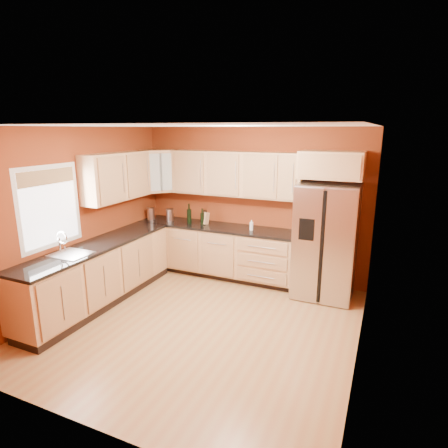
{
  "coord_description": "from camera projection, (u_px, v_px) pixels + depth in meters",
  "views": [
    {
      "loc": [
        2.14,
        -4.05,
        2.57
      ],
      "look_at": [
        -0.04,
        0.9,
        1.19
      ],
      "focal_mm": 30.0,
      "sensor_mm": 36.0,
      "label": 1
    }
  ],
  "objects": [
    {
      "name": "floor",
      "position": [
        200.0,
        324.0,
        5.06
      ],
      "size": [
        4.0,
        4.0,
        0.0
      ],
      "primitive_type": "plane",
      "color": "#A36D3F",
      "rests_on": "ground"
    },
    {
      "name": "ceiling",
      "position": [
        197.0,
        126.0,
        4.42
      ],
      "size": [
        4.0,
        4.0,
        0.0
      ],
      "primitive_type": "plane",
      "color": "white",
      "rests_on": "wall_back"
    },
    {
      "name": "wall_back",
      "position": [
        252.0,
        204.0,
        6.51
      ],
      "size": [
        4.0,
        0.04,
        2.6
      ],
      "primitive_type": "cube",
      "color": "maroon",
      "rests_on": "floor"
    },
    {
      "name": "wall_front",
      "position": [
        82.0,
        293.0,
        2.97
      ],
      "size": [
        4.0,
        0.04,
        2.6
      ],
      "primitive_type": "cube",
      "color": "maroon",
      "rests_on": "floor"
    },
    {
      "name": "wall_left",
      "position": [
        78.0,
        217.0,
        5.52
      ],
      "size": [
        0.04,
        4.0,
        2.6
      ],
      "primitive_type": "cube",
      "color": "maroon",
      "rests_on": "floor"
    },
    {
      "name": "wall_right",
      "position": [
        366.0,
        252.0,
        3.96
      ],
      "size": [
        0.04,
        4.0,
        2.6
      ],
      "primitive_type": "cube",
      "color": "maroon",
      "rests_on": "floor"
    },
    {
      "name": "base_cabinets_back",
      "position": [
        216.0,
        251.0,
        6.68
      ],
      "size": [
        2.9,
        0.6,
        0.88
      ],
      "primitive_type": "cube",
      "color": "#A97B52",
      "rests_on": "floor"
    },
    {
      "name": "base_cabinets_left",
      "position": [
        99.0,
        275.0,
        5.62
      ],
      "size": [
        0.6,
        2.8,
        0.88
      ],
      "primitive_type": "cube",
      "color": "#A97B52",
      "rests_on": "floor"
    },
    {
      "name": "countertop_back",
      "position": [
        216.0,
        227.0,
        6.55
      ],
      "size": [
        2.9,
        0.62,
        0.04
      ],
      "primitive_type": "cube",
      "color": "black",
      "rests_on": "base_cabinets_back"
    },
    {
      "name": "countertop_left",
      "position": [
        97.0,
        245.0,
        5.5
      ],
      "size": [
        0.62,
        2.8,
        0.04
      ],
      "primitive_type": "cube",
      "color": "black",
      "rests_on": "base_cabinets_left"
    },
    {
      "name": "upper_cabinets_back",
      "position": [
        235.0,
        174.0,
        6.34
      ],
      "size": [
        2.3,
        0.33,
        0.75
      ],
      "primitive_type": "cube",
      "color": "#A97B52",
      "rests_on": "wall_back"
    },
    {
      "name": "upper_cabinets_left",
      "position": [
        117.0,
        177.0,
        5.97
      ],
      "size": [
        0.33,
        1.35,
        0.75
      ],
      "primitive_type": "cube",
      "color": "#A97B52",
      "rests_on": "wall_left"
    },
    {
      "name": "corner_upper_cabinet",
      "position": [
        159.0,
        171.0,
        6.74
      ],
      "size": [
        0.67,
        0.67,
        0.75
      ],
      "primitive_type": "cube",
      "rotation": [
        0.0,
        0.0,
        0.79
      ],
      "color": "#A97B52",
      "rests_on": "wall_back"
    },
    {
      "name": "over_fridge_cabinet",
      "position": [
        332.0,
        165.0,
        5.54
      ],
      "size": [
        0.92,
        0.6,
        0.4
      ],
      "primitive_type": "cube",
      "color": "#A97B52",
      "rests_on": "wall_back"
    },
    {
      "name": "refrigerator",
      "position": [
        326.0,
        241.0,
        5.76
      ],
      "size": [
        0.9,
        0.75,
        1.78
      ],
      "primitive_type": "cube",
      "color": "#B8B7BC",
      "rests_on": "floor"
    },
    {
      "name": "window",
      "position": [
        50.0,
        207.0,
        5.01
      ],
      "size": [
        0.03,
        0.9,
        1.0
      ],
      "primitive_type": "cube",
      "color": "white",
      "rests_on": "wall_left"
    },
    {
      "name": "sink_faucet",
      "position": [
        70.0,
        244.0,
        5.02
      ],
      "size": [
        0.5,
        0.42,
        0.3
      ],
      "primitive_type": null,
      "color": "silver",
      "rests_on": "countertop_left"
    },
    {
      "name": "canister_left",
      "position": [
        151.0,
        214.0,
        6.96
      ],
      "size": [
        0.17,
        0.17,
        0.22
      ],
      "primitive_type": "cylinder",
      "rotation": [
        0.0,
        0.0,
        -0.32
      ],
      "color": "#B8B7BC",
      "rests_on": "countertop_back"
    },
    {
      "name": "canister_right",
      "position": [
        170.0,
        215.0,
        6.89
      ],
      "size": [
        0.15,
        0.15,
        0.22
      ],
      "primitive_type": "cylinder",
      "rotation": [
        0.0,
        0.0,
        0.14
      ],
      "color": "#B8B7BC",
      "rests_on": "countertop_back"
    },
    {
      "name": "wine_bottle_a",
      "position": [
        202.0,
        217.0,
        6.59
      ],
      "size": [
        0.08,
        0.08,
        0.29
      ],
      "primitive_type": null,
      "rotation": [
        0.0,
        0.0,
        0.26
      ],
      "color": "black",
      "rests_on": "countertop_back"
    },
    {
      "name": "wine_bottle_b",
      "position": [
        189.0,
        214.0,
        6.65
      ],
      "size": [
        0.09,
        0.09,
        0.36
      ],
      "primitive_type": null,
      "rotation": [
        0.0,
        0.0,
        -0.17
      ],
      "color": "black",
      "rests_on": "countertop_back"
    },
    {
      "name": "knife_block",
      "position": [
        205.0,
        218.0,
        6.64
      ],
      "size": [
        0.13,
        0.12,
        0.21
      ],
      "primitive_type": "cube",
      "rotation": [
        0.0,
        0.0,
        -0.31
      ],
      "color": "tan",
      "rests_on": "countertop_back"
    },
    {
      "name": "soap_dispenser",
      "position": [
        251.0,
        225.0,
        6.23
      ],
      "size": [
        0.06,
        0.06,
        0.18
      ],
      "primitive_type": "cylinder",
      "rotation": [
        0.0,
        0.0,
        0.08
      ],
      "color": "white",
      "rests_on": "countertop_back"
    }
  ]
}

